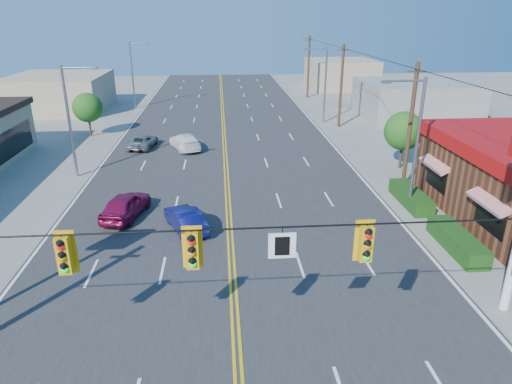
{
  "coord_description": "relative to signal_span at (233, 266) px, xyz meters",
  "views": [
    {
      "loc": [
        -0.37,
        -10.77,
        11.28
      ],
      "look_at": [
        1.48,
        12.2,
        2.2
      ],
      "focal_mm": 32.0,
      "sensor_mm": 36.0,
      "label": 1
    }
  ],
  "objects": [
    {
      "name": "streetlight_ne",
      "position": [
        10.91,
        38.0,
        -0.37
      ],
      "size": [
        2.55,
        0.25,
        8.0
      ],
      "color": "gray",
      "rests_on": "ground"
    },
    {
      "name": "utility_pole_near",
      "position": [
        12.32,
        18.0,
        -0.69
      ],
      "size": [
        0.28,
        0.28,
        8.4
      ],
      "primitive_type": "cylinder",
      "color": "#47301E",
      "rests_on": "ground"
    },
    {
      "name": "utility_pole_mid",
      "position": [
        12.32,
        36.0,
        -0.69
      ],
      "size": [
        0.28,
        0.28,
        8.4
      ],
      "primitive_type": "cylinder",
      "color": "#47301E",
      "rests_on": "ground"
    },
    {
      "name": "bld_west_far",
      "position": [
        -19.88,
        48.0,
        -2.79
      ],
      "size": [
        11.0,
        12.0,
        4.2
      ],
      "primitive_type": "cube",
      "color": "tan",
      "rests_on": "ground"
    },
    {
      "name": "utility_pole_far",
      "position": [
        12.32,
        54.0,
        -0.69
      ],
      "size": [
        0.28,
        0.28,
        8.4
      ],
      "primitive_type": "cylinder",
      "color": "#47301E",
      "rests_on": "ground"
    },
    {
      "name": "tree_kfc_rear",
      "position": [
        13.62,
        22.0,
        -1.95
      ],
      "size": [
        2.94,
        2.94,
        4.41
      ],
      "color": "#47301E",
      "rests_on": "ground"
    },
    {
      "name": "car_silver",
      "position": [
        -7.14,
        29.26,
        -4.31
      ],
      "size": [
        2.51,
        4.41,
        1.16
      ],
      "primitive_type": "imported",
      "rotation": [
        0.0,
        0.0,
        3.0
      ],
      "color": "#95969A",
      "rests_on": "ground"
    },
    {
      "name": "signal_span",
      "position": [
        0.0,
        0.0,
        0.0
      ],
      "size": [
        24.32,
        0.34,
        9.0
      ],
      "color": "#47301E",
      "rests_on": "ground"
    },
    {
      "name": "car_blue",
      "position": [
        -2.31,
        12.25,
        -4.24
      ],
      "size": [
        2.76,
        4.14,
        1.29
      ],
      "primitive_type": "imported",
      "rotation": [
        0.0,
        0.0,
        3.53
      ],
      "color": "#0E1256",
      "rests_on": "ground"
    },
    {
      "name": "tree_west",
      "position": [
        -12.88,
        34.0,
        -2.09
      ],
      "size": [
        2.8,
        2.8,
        4.2
      ],
      "color": "#47301E",
      "rests_on": "ground"
    },
    {
      "name": "streetlight_sw",
      "position": [
        -10.67,
        22.0,
        -0.37
      ],
      "size": [
        2.55,
        0.25,
        8.0
      ],
      "color": "gray",
      "rests_on": "ground"
    },
    {
      "name": "streetlight_se",
      "position": [
        10.91,
        14.0,
        -0.37
      ],
      "size": [
        2.55,
        0.25,
        8.0
      ],
      "color": "gray",
      "rests_on": "ground"
    },
    {
      "name": "car_white",
      "position": [
        -3.37,
        28.52,
        -4.21
      ],
      "size": [
        3.41,
        5.04,
        1.36
      ],
      "primitive_type": "imported",
      "rotation": [
        0.0,
        0.0,
        3.5
      ],
      "color": "white",
      "rests_on": "ground"
    },
    {
      "name": "car_magenta",
      "position": [
        -5.9,
        14.29,
        -4.15
      ],
      "size": [
        2.71,
        4.59,
        1.47
      ],
      "primitive_type": "imported",
      "rotation": [
        0.0,
        0.0,
        2.9
      ],
      "color": "maroon",
      "rests_on": "ground"
    },
    {
      "name": "bld_east_mid",
      "position": [
        22.12,
        40.0,
        -2.89
      ],
      "size": [
        12.0,
        10.0,
        4.0
      ],
      "primitive_type": "cube",
      "color": "gray",
      "rests_on": "ground"
    },
    {
      "name": "streetlight_nw",
      "position": [
        -10.67,
        48.0,
        -0.37
      ],
      "size": [
        2.55,
        0.25,
        8.0
      ],
      "color": "gray",
      "rests_on": "ground"
    },
    {
      "name": "road",
      "position": [
        0.12,
        20.0,
        -4.86
      ],
      "size": [
        20.0,
        120.0,
        0.06
      ],
      "primitive_type": "cube",
      "color": "#2D2D30",
      "rests_on": "ground"
    },
    {
      "name": "bld_east_far",
      "position": [
        19.12,
        62.0,
        -2.69
      ],
      "size": [
        10.0,
        10.0,
        4.4
      ],
      "primitive_type": "cube",
      "color": "tan",
      "rests_on": "ground"
    }
  ]
}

